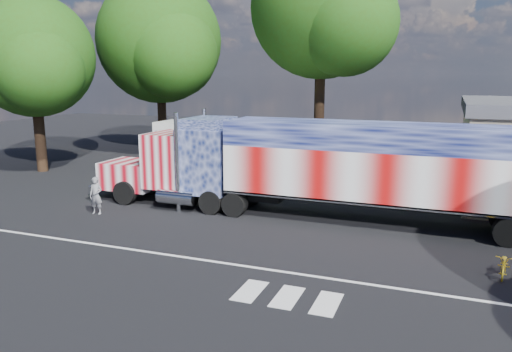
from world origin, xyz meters
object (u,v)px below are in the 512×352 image
(semi_truck, at_px, (327,166))
(tree_w_a, at_px, (34,57))
(coach_bus, at_px, (244,150))
(woman, at_px, (96,196))
(tree_n_mid, at_px, (324,7))
(bicycle, at_px, (504,265))
(tree_nw_a, at_px, (161,41))

(semi_truck, relative_size, tree_w_a, 1.92)
(coach_bus, height_order, woman, coach_bus)
(woman, distance_m, tree_w_a, 14.28)
(tree_w_a, xyz_separation_m, tree_n_mid, (17.37, 7.69, 3.21))
(tree_w_a, bearing_deg, bicycle, -17.44)
(tree_nw_a, relative_size, tree_n_mid, 0.90)
(bicycle, bearing_deg, tree_w_a, 170.14)
(semi_truck, xyz_separation_m, coach_bus, (-7.05, 7.23, -0.67))
(woman, relative_size, tree_nw_a, 0.13)
(tree_n_mid, bearing_deg, bicycle, -57.98)
(woman, relative_size, tree_n_mid, 0.11)
(woman, distance_m, bicycle, 17.40)
(tree_nw_a, bearing_deg, bicycle, -37.39)
(tree_nw_a, bearing_deg, woman, -68.87)
(tree_w_a, bearing_deg, tree_n_mid, 23.88)
(woman, height_order, bicycle, woman)
(bicycle, bearing_deg, semi_truck, 154.97)
(bicycle, bearing_deg, woman, -176.80)
(coach_bus, bearing_deg, semi_truck, -45.71)
(coach_bus, bearing_deg, woman, -107.49)
(semi_truck, distance_m, woman, 10.91)
(tree_nw_a, bearing_deg, tree_w_a, -111.10)
(woman, bearing_deg, coach_bus, 65.33)
(semi_truck, height_order, bicycle, semi_truck)
(woman, bearing_deg, bicycle, -11.56)
(woman, distance_m, tree_nw_a, 19.91)
(tree_w_a, bearing_deg, tree_nw_a, 68.90)
(bicycle, bearing_deg, tree_n_mid, 129.59)
(bicycle, height_order, tree_n_mid, tree_n_mid)
(semi_truck, bearing_deg, tree_nw_a, 140.78)
(woman, bearing_deg, tree_w_a, 137.20)
(semi_truck, bearing_deg, bicycle, -32.60)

